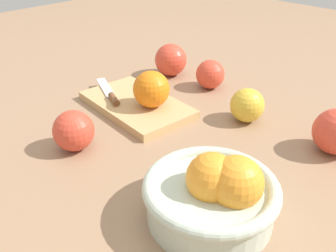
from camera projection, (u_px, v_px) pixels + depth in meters
ground_plane at (187, 130)px, 0.72m from camera, size 2.40×2.40×0.00m
bowl at (214, 194)px, 0.50m from camera, size 0.19×0.19×0.10m
cutting_board at (136, 105)px, 0.80m from camera, size 0.26×0.17×0.02m
orange_on_board at (150, 90)px, 0.75m from camera, size 0.08×0.08×0.08m
knife at (110, 94)px, 0.81m from camera, size 0.15×0.08×0.01m
apple_back_right at (74, 131)px, 0.65m from camera, size 0.07×0.07×0.07m
apple_front_right at (210, 74)px, 0.88m from camera, size 0.07×0.07×0.07m
apple_front_left at (247, 105)px, 0.74m from camera, size 0.07×0.07×0.07m
apple_front_left_2 at (336, 132)px, 0.64m from camera, size 0.08×0.08×0.08m
apple_front_right_2 at (171, 60)px, 0.94m from camera, size 0.08×0.08×0.08m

